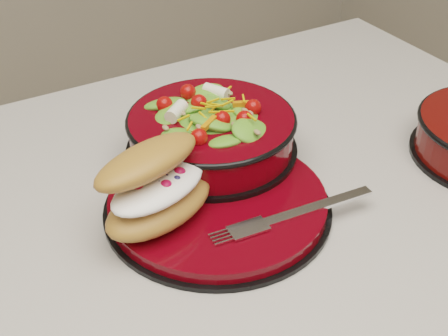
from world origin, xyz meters
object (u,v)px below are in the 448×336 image
dinner_plate (219,203)px  fork (297,213)px  croissant (156,186)px  salad_bowl (211,127)px

dinner_plate → fork: (0.06, -0.07, 0.01)m
croissant → dinner_plate: bearing=-21.5°
salad_bowl → croissant: (-0.11, -0.08, 0.01)m
salad_bowl → fork: 0.16m
fork → croissant: bearing=64.9°
dinner_plate → fork: 0.09m
fork → dinner_plate: bearing=43.9°
dinner_plate → salad_bowl: bearing=65.7°
dinner_plate → croissant: size_ratio=1.71×
dinner_plate → salad_bowl: salad_bowl is taller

